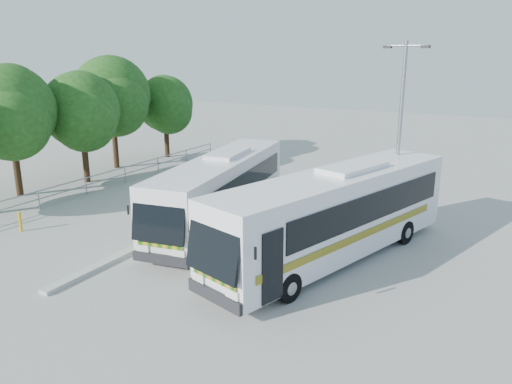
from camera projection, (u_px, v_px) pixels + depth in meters
The scene contains 11 objects.
ground at pixel (209, 247), 19.91m from camera, with size 100.00×100.00×0.00m, color gray.
kerb_divider at pixel (191, 221), 22.65m from camera, with size 0.40×16.00×0.15m, color #B2B2AD.
railing at pixel (100, 178), 27.74m from camera, with size 0.06×22.00×1.00m.
tree_far_b at pixel (10, 111), 25.75m from camera, with size 5.33×5.03×6.96m.
tree_far_c at pixel (82, 110), 28.70m from camera, with size 4.97×4.69×6.49m.
tree_far_d at pixel (112, 95), 32.22m from camera, with size 5.62×5.30×7.33m.
tree_far_e at pixel (166, 104), 35.94m from camera, with size 4.54×4.28×5.92m.
coach_main at pixel (220, 189), 22.02m from camera, with size 3.91×11.05×3.01m.
coach_adjacent at pixel (335, 213), 18.31m from camera, with size 5.61×11.93×3.26m.
lamppost at pixel (400, 129), 21.00m from camera, with size 1.94×0.49×7.95m.
bollard at pixel (20, 222), 21.49m from camera, with size 0.12×0.12×0.89m, color #D89A0C.
Camera 1 is at (10.65, -15.34, 7.49)m, focal length 35.00 mm.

